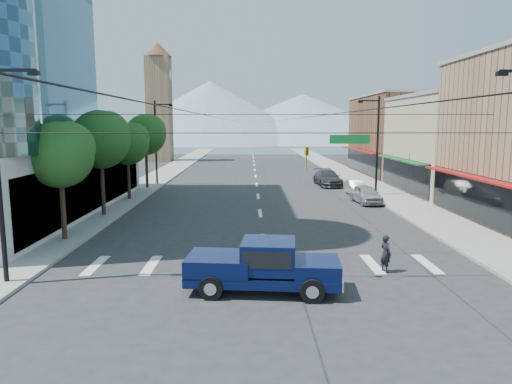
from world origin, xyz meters
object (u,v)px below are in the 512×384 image
at_px(pickup_truck, 262,265).
at_px(parked_car_mid, 356,188).
at_px(parked_car_near, 366,194).
at_px(parked_car_far, 328,178).
at_px(pedestrian, 386,254).

height_order(pickup_truck, parked_car_mid, pickup_truck).
distance_m(parked_car_near, parked_car_mid, 4.29).
xyz_separation_m(parked_car_near, parked_car_far, (-1.34, 10.99, 0.08)).
distance_m(pedestrian, parked_car_far, 28.93).
bearing_deg(parked_car_mid, parked_car_far, 102.10).
distance_m(pedestrian, parked_car_mid, 22.45).
bearing_deg(parked_car_mid, parked_car_near, -92.76).
xyz_separation_m(pedestrian, parked_car_near, (3.67, 17.84, -0.10)).
bearing_deg(parked_car_near, parked_car_mid, 82.40).
height_order(pickup_truck, pedestrian, pickup_truck).
distance_m(parked_car_near, parked_car_far, 11.07).
bearing_deg(pickup_truck, parked_car_near, 70.90).
relative_size(pedestrian, parked_car_mid, 0.41).
relative_size(pedestrian, parked_car_near, 0.39).
distance_m(pickup_truck, parked_car_mid, 26.15).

